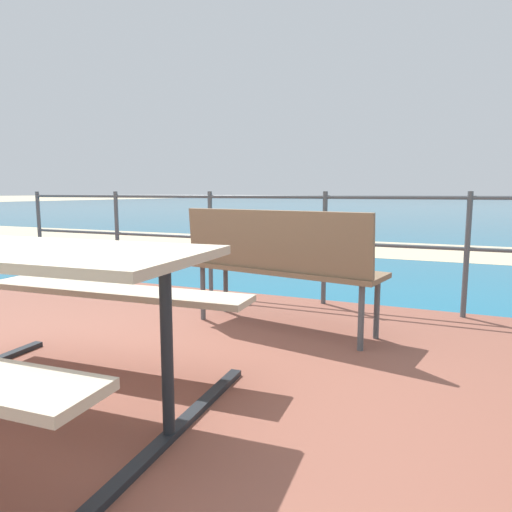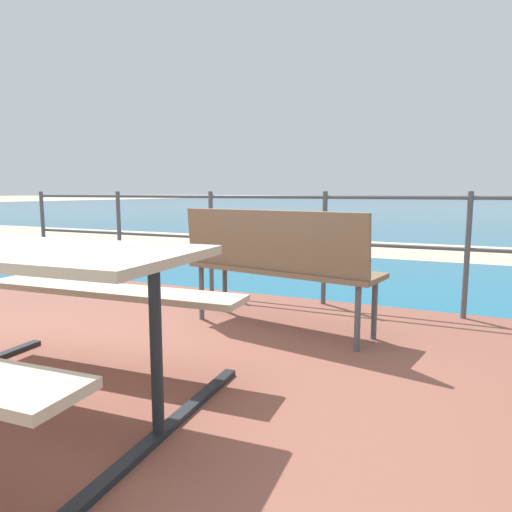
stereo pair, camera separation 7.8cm
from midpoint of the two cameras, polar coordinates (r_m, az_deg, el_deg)
name	(u,v)px [view 1 (the left image)]	position (r m, az deg, el deg)	size (l,w,h in m)	color
ground_plane	(72,415)	(2.55, -22.74, -17.77)	(240.00, 240.00, 0.00)	beige
patio_paving	(72,409)	(2.54, -22.78, -17.16)	(6.40, 5.20, 0.06)	brown
sea_water	(434,205)	(41.61, 21.17, 5.93)	(90.00, 90.00, 0.01)	#196B8E
beach_strip	(359,248)	(9.08, 12.45, 0.96)	(54.00, 2.57, 0.01)	beige
picnic_table	(28,287)	(2.33, -27.34, -3.47)	(1.75, 1.55, 0.78)	#BCAD93
park_bench	(278,258)	(3.33, 2.14, -0.31)	(1.54, 0.67, 0.90)	#7A6047
railing_fence	(264,232)	(4.39, 0.54, 3.01)	(5.94, 0.04, 1.03)	#4C5156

